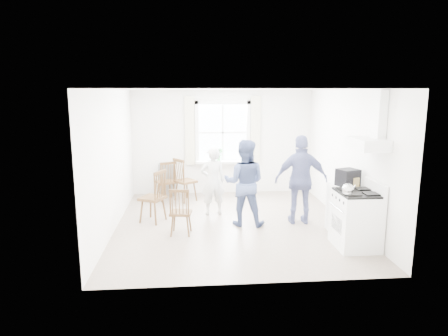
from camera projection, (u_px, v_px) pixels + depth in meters
room_shell at (233, 159)px, 7.61m from camera, size 4.62×5.12×2.64m
window_assembly at (223, 136)px, 9.97m from camera, size 1.88×0.24×1.70m
range_hood at (371, 134)px, 6.34m from camera, size 0.45×0.76×0.94m
shelf_unit at (167, 180)px, 9.94m from camera, size 0.40×0.30×0.80m
gas_stove at (356, 219)px, 6.60m from camera, size 0.68×0.76×1.12m
kettle at (348, 189)px, 6.32m from camera, size 0.18×0.18×0.26m
low_cabinet at (344, 209)px, 7.30m from camera, size 0.50×0.55×0.90m
stereo_stack at (348, 177)px, 7.12m from camera, size 0.42×0.40×0.30m
cardboard_box at (351, 182)px, 7.09m from camera, size 0.31×0.27×0.17m
windsor_chair_a at (167, 177)px, 9.40m from camera, size 0.53×0.52×0.96m
windsor_chair_b at (180, 207)px, 7.10m from camera, size 0.42×0.41×0.89m
windsor_chair_c at (157, 191)px, 7.84m from camera, size 0.59×0.59×1.06m
person_left at (213, 181)px, 8.33m from camera, size 0.61×0.61×1.44m
person_mid at (244, 183)px, 7.66m from camera, size 0.98×0.98×1.67m
person_right at (301, 180)px, 7.75m from camera, size 1.09×1.09×1.74m
potted_plant at (219, 155)px, 9.97m from camera, size 0.19×0.19×0.32m
windsor_chair_d at (181, 175)px, 9.33m from camera, size 0.60×0.60×1.03m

